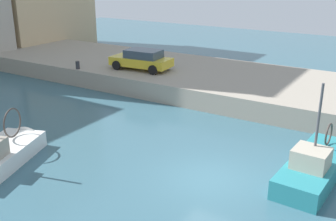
% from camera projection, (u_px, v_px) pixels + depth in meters
% --- Properties ---
extents(water_surface, '(80.00, 80.00, 0.00)m').
position_uv_depth(water_surface, '(209.00, 180.00, 16.08)').
color(water_surface, '#386070').
rests_on(water_surface, ground).
extents(quay_wall, '(9.00, 56.00, 1.20)m').
position_uv_depth(quay_wall, '(292.00, 93.00, 25.08)').
color(quay_wall, '#9E9384').
rests_on(quay_wall, ground).
extents(fishing_boat_teal, '(6.40, 2.24, 4.79)m').
position_uv_depth(fishing_boat_teal, '(317.00, 171.00, 16.55)').
color(fishing_boat_teal, teal).
rests_on(fishing_boat_teal, ground).
extents(fishing_boat_white, '(5.72, 3.62, 4.78)m').
position_uv_depth(fishing_boat_white, '(5.00, 159.00, 17.61)').
color(fishing_boat_white, white).
rests_on(fishing_boat_white, ground).
extents(parked_car_yellow, '(2.29, 4.39, 1.40)m').
position_uv_depth(parked_car_yellow, '(142.00, 59.00, 28.14)').
color(parked_car_yellow, gold).
rests_on(parked_car_yellow, quay_wall).
extents(mooring_bollard_mid, '(0.28, 0.28, 0.55)m').
position_uv_depth(mooring_bollard_mid, '(78.00, 65.00, 28.44)').
color(mooring_bollard_mid, '#2D2D33').
rests_on(mooring_bollard_mid, quay_wall).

